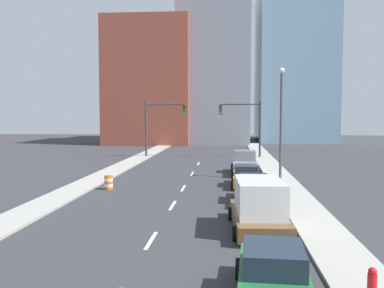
{
  "coord_description": "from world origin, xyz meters",
  "views": [
    {
      "loc": [
        3.07,
        -3.44,
        5.03
      ],
      "look_at": [
        -0.41,
        36.71,
        2.2
      ],
      "focal_mm": 40.0,
      "sensor_mm": 36.0,
      "label": 1
    }
  ],
  "objects": [
    {
      "name": "sidewalk_left",
      "position": [
        -7.04,
        49.33,
        0.06
      ],
      "size": [
        2.15,
        98.65,
        0.12
      ],
      "color": "#9E9B93",
      "rests_on": "ground"
    },
    {
      "name": "lane_stripe_at_20m",
      "position": [
        0.0,
        19.65,
        0.0
      ],
      "size": [
        0.16,
        2.4,
        0.01
      ],
      "primitive_type": "cube",
      "color": "beige",
      "rests_on": "ground"
    },
    {
      "name": "box_truck_brown",
      "position": [
        4.38,
        14.92,
        1.04
      ],
      "size": [
        2.66,
        5.61,
        2.23
      ],
      "rotation": [
        0.0,
        0.0,
        0.05
      ],
      "color": "brown",
      "rests_on": "ground"
    },
    {
      "name": "building_office_center",
      "position": [
        0.42,
        74.54,
        15.83
      ],
      "size": [
        12.0,
        20.0,
        31.65
      ],
      "color": "gray",
      "rests_on": "ground"
    },
    {
      "name": "lane_stripe_at_13m",
      "position": [
        0.0,
        13.08,
        0.0
      ],
      "size": [
        0.16,
        2.4,
        0.01
      ],
      "primitive_type": "cube",
      "color": "beige",
      "rests_on": "ground"
    },
    {
      "name": "sidewalk_right",
      "position": [
        7.04,
        49.33,
        0.06
      ],
      "size": [
        2.15,
        98.65,
        0.12
      ],
      "color": "#9E9B93",
      "rests_on": "ground"
    },
    {
      "name": "sedan_teal",
      "position": [
        4.52,
        20.96,
        0.7
      ],
      "size": [
        2.13,
        4.69,
        1.55
      ],
      "rotation": [
        0.0,
        0.0,
        -0.01
      ],
      "color": "#196B75",
      "rests_on": "ground"
    },
    {
      "name": "traffic_signal_left",
      "position": [
        -5.26,
        45.85,
        4.26
      ],
      "size": [
        4.8,
        0.35,
        6.54
      ],
      "color": "#38383D",
      "rests_on": "ground"
    },
    {
      "name": "sedan_green",
      "position": [
        4.28,
        7.93,
        0.68
      ],
      "size": [
        2.3,
        4.6,
        1.49
      ],
      "rotation": [
        0.0,
        0.0,
        -0.05
      ],
      "color": "#1E6033",
      "rests_on": "ground"
    },
    {
      "name": "fire_hydrant",
      "position": [
        7.02,
        8.38,
        0.41
      ],
      "size": [
        0.26,
        0.26,
        0.84
      ],
      "color": "red",
      "rests_on": "ground"
    },
    {
      "name": "lane_stripe_at_40m",
      "position": [
        0.0,
        39.55,
        0.0
      ],
      "size": [
        0.16,
        2.4,
        0.01
      ],
      "primitive_type": "cube",
      "color": "beige",
      "rests_on": "ground"
    },
    {
      "name": "traffic_signal_right",
      "position": [
        5.27,
        45.85,
        4.26
      ],
      "size": [
        4.8,
        0.35,
        6.54
      ],
      "color": "#38383D",
      "rests_on": "ground"
    },
    {
      "name": "pickup_truck_gray",
      "position": [
        4.43,
        32.63,
        0.78
      ],
      "size": [
        2.33,
        5.43,
        1.91
      ],
      "rotation": [
        0.0,
        0.0,
        0.0
      ],
      "color": "slate",
      "rests_on": "ground"
    },
    {
      "name": "lane_stripe_at_25m",
      "position": [
        0.0,
        25.1,
        0.0
      ],
      "size": [
        0.16,
        2.4,
        0.01
      ],
      "primitive_type": "cube",
      "color": "beige",
      "rests_on": "ground"
    },
    {
      "name": "building_glass_right",
      "position": [
        14.92,
        78.54,
        13.88
      ],
      "size": [
        13.0,
        20.0,
        27.76
      ],
      "color": "#7A9EB7",
      "rests_on": "ground"
    },
    {
      "name": "sedan_orange",
      "position": [
        4.27,
        26.32,
        0.67
      ],
      "size": [
        2.09,
        4.49,
        1.48
      ],
      "rotation": [
        0.0,
        0.0,
        -0.02
      ],
      "color": "orange",
      "rests_on": "ground"
    },
    {
      "name": "lane_stripe_at_32m",
      "position": [
        0.0,
        32.16,
        0.0
      ],
      "size": [
        0.16,
        2.4,
        0.01
      ],
      "primitive_type": "cube",
      "color": "beige",
      "rests_on": "ground"
    },
    {
      "name": "traffic_barrel",
      "position": [
        -4.92,
        24.24,
        0.47
      ],
      "size": [
        0.56,
        0.56,
        0.95
      ],
      "color": "orange",
      "rests_on": "ground"
    },
    {
      "name": "street_lamp",
      "position": [
        6.98,
        29.26,
        4.91
      ],
      "size": [
        0.44,
        0.44,
        8.48
      ],
      "color": "#4C4C51",
      "rests_on": "ground"
    },
    {
      "name": "building_brick_left",
      "position": [
        -10.28,
        70.54,
        10.35
      ],
      "size": [
        14.0,
        16.0,
        20.7
      ],
      "color": "brown",
      "rests_on": "ground"
    }
  ]
}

